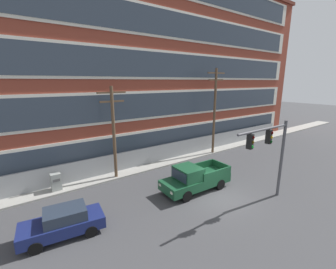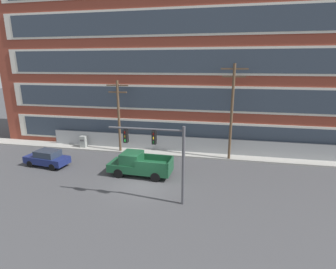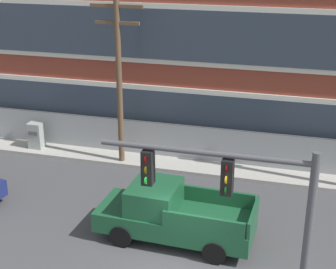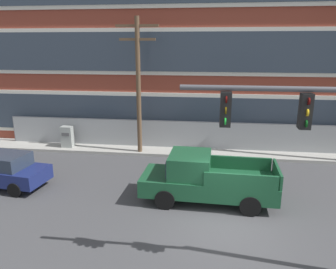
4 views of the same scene
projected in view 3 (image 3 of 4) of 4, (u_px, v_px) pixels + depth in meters
The scene contains 6 objects.
sidewalk_building_side at pixel (224, 168), 23.46m from camera, with size 80.00×2.02×0.16m, color #9E9B93.
chain_link_fence at pixel (318, 157), 22.54m from camera, with size 34.66×0.06×1.82m.
traffic_signal_mast at pixel (244, 207), 12.36m from camera, with size 5.24×0.43×5.52m.
pickup_truck_dark_green at pixel (172, 215), 17.82m from camera, with size 5.57×2.33×2.01m.
utility_pole_near_corner at pixel (119, 74), 22.56m from camera, with size 2.35×0.26×7.73m.
electrical_cabinet at pixel (36, 137), 25.28m from camera, with size 0.69×0.57×1.45m.
Camera 3 is at (3.21, -12.97, 10.03)m, focal length 55.00 mm.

